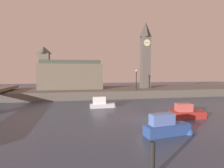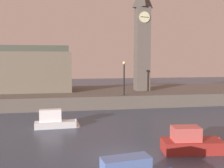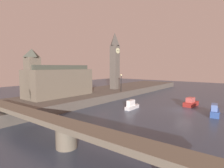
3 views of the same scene
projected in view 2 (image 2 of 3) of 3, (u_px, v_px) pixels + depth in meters
ground_plane at (121, 157)px, 15.10m from camera, size 120.00×120.00×0.00m
far_embankment at (90, 96)px, 34.64m from camera, size 70.00×12.00×1.50m
clock_tower at (142, 36)px, 34.10m from camera, size 1.99×2.05×13.87m
parliament_hall at (18, 69)px, 33.37m from camera, size 12.63×5.30×8.53m
streetlamp at (124, 74)px, 29.77m from camera, size 0.36×0.36×3.90m
boat_dinghy_red at (197, 143)px, 15.97m from camera, size 4.44×1.89×1.64m
boat_ferry_white at (57, 121)px, 21.56m from camera, size 3.83×1.11×1.67m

